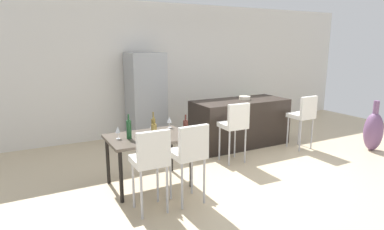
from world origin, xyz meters
name	(u,v)px	position (x,y,z in m)	size (l,w,h in m)	color
ground_plane	(253,166)	(0.00, 0.00, 0.00)	(10.00, 10.00, 0.00)	#C6B28E
back_wall	(178,68)	(0.00, 2.85, 1.45)	(10.00, 0.12, 2.90)	silver
kitchen_island	(240,123)	(0.52, 1.11, 0.46)	(1.93, 0.83, 0.92)	black
bar_chair_left	(235,123)	(-0.18, 0.32, 0.70)	(0.42, 0.42, 1.05)	white
bar_chair_middle	(304,114)	(1.44, 0.32, 0.70)	(0.41, 0.41, 1.05)	white
dining_table	(148,141)	(-1.80, 0.13, 0.66)	(1.14, 0.80, 0.74)	#4C4238
dining_chair_near	(151,158)	(-2.05, -0.63, 0.70)	(0.41, 0.41, 1.05)	white
dining_chair_far	(189,151)	(-1.54, -0.63, 0.70)	(0.41, 0.41, 1.05)	white
wine_bottle_corner	(154,132)	(-1.81, -0.12, 0.86)	(0.08, 0.08, 0.33)	brown
wine_bottle_far	(153,127)	(-1.73, 0.10, 0.87)	(0.06, 0.06, 0.35)	brown
wine_bottle_near	(129,129)	(-2.07, 0.13, 0.87)	(0.07, 0.07, 0.34)	#194723
wine_bottle_middle	(186,127)	(-1.30, -0.05, 0.85)	(0.07, 0.07, 0.29)	#471E19
wine_glass_left	(169,120)	(-1.34, 0.42, 0.86)	(0.07, 0.07, 0.17)	silver
wine_glass_right	(118,130)	(-2.21, 0.20, 0.86)	(0.07, 0.07, 0.17)	silver
wine_glass_end	(152,126)	(-1.70, 0.21, 0.86)	(0.07, 0.07, 0.17)	silver
refrigerator	(146,97)	(-0.98, 2.41, 0.92)	(0.72, 0.68, 1.84)	#939699
fruit_bowl	(245,98)	(0.63, 1.11, 0.96)	(0.23, 0.23, 0.07)	beige
floor_vase	(373,131)	(2.57, -0.39, 0.38)	(0.34, 0.34, 0.97)	#704C75
potted_plant	(253,109)	(1.89, 2.40, 0.39)	(0.45, 0.45, 0.65)	#38383D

